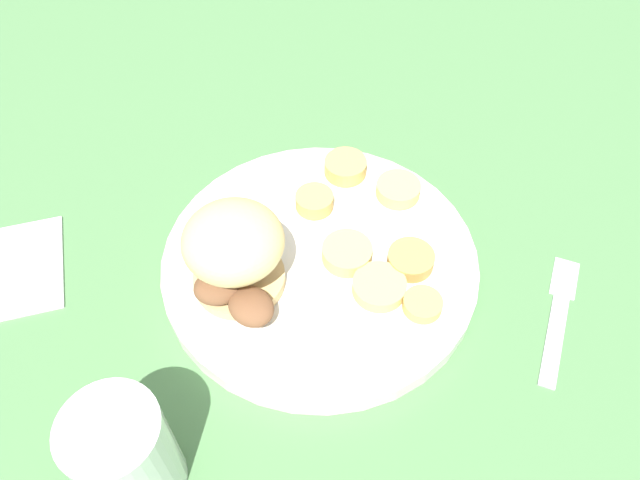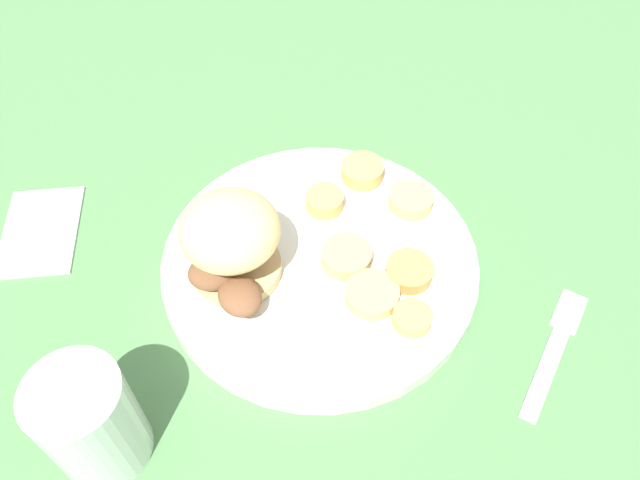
# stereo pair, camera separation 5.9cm
# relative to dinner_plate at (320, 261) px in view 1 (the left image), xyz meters

# --- Properties ---
(ground_plane) EXTENTS (4.00, 4.00, 0.00)m
(ground_plane) POSITION_rel_dinner_plate_xyz_m (0.00, 0.00, -0.01)
(ground_plane) COLOR #4C7A47
(dinner_plate) EXTENTS (0.31, 0.31, 0.02)m
(dinner_plate) POSITION_rel_dinner_plate_xyz_m (0.00, 0.00, 0.00)
(dinner_plate) COLOR white
(dinner_plate) RESTS_ON ground_plane
(sandwich) EXTENTS (0.13, 0.10, 0.09)m
(sandwich) POSITION_rel_dinner_plate_xyz_m (0.02, 0.08, 0.06)
(sandwich) COLOR tan
(sandwich) RESTS_ON dinner_plate
(potato_round_0) EXTENTS (0.05, 0.05, 0.01)m
(potato_round_0) POSITION_rel_dinner_plate_xyz_m (0.02, -0.12, 0.02)
(potato_round_0) COLOR #DBB766
(potato_round_0) RESTS_ON dinner_plate
(potato_round_1) EXTENTS (0.04, 0.04, 0.01)m
(potato_round_1) POSITION_rel_dinner_plate_xyz_m (-0.10, -0.04, 0.01)
(potato_round_1) COLOR tan
(potato_round_1) RESTS_ON dinner_plate
(potato_round_2) EXTENTS (0.05, 0.05, 0.01)m
(potato_round_2) POSITION_rel_dinner_plate_xyz_m (-0.06, -0.06, 0.02)
(potato_round_2) COLOR tan
(potato_round_2) RESTS_ON dinner_plate
(potato_round_3) EXTENTS (0.05, 0.05, 0.01)m
(potato_round_3) POSITION_rel_dinner_plate_xyz_m (-0.07, -0.02, 0.02)
(potato_round_3) COLOR #DBB766
(potato_round_3) RESTS_ON dinner_plate
(potato_round_4) EXTENTS (0.04, 0.04, 0.02)m
(potato_round_4) POSITION_rel_dinner_plate_xyz_m (0.06, -0.03, 0.02)
(potato_round_4) COLOR tan
(potato_round_4) RESTS_ON dinner_plate
(potato_round_5) EXTENTS (0.05, 0.05, 0.02)m
(potato_round_5) POSITION_rel_dinner_plate_xyz_m (-0.02, -0.02, 0.02)
(potato_round_5) COLOR #DBB766
(potato_round_5) RESTS_ON dinner_plate
(potato_round_6) EXTENTS (0.05, 0.05, 0.02)m
(potato_round_6) POSITION_rel_dinner_plate_xyz_m (0.08, -0.09, 0.02)
(potato_round_6) COLOR tan
(potato_round_6) RESTS_ON dinner_plate
(fork) EXTENTS (0.10, 0.13, 0.00)m
(fork) POSITION_rel_dinner_plate_xyz_m (-0.18, -0.15, -0.01)
(fork) COLOR silver
(fork) RESTS_ON ground_plane
(drinking_glass) EXTENTS (0.07, 0.07, 0.11)m
(drinking_glass) POSITION_rel_dinner_plate_xyz_m (-0.08, 0.24, 0.04)
(drinking_glass) COLOR silver
(drinking_glass) RESTS_ON ground_plane
(napkin) EXTENTS (0.14, 0.11, 0.01)m
(napkin) POSITION_rel_dinner_plate_xyz_m (0.17, 0.24, -0.01)
(napkin) COLOR white
(napkin) RESTS_ON ground_plane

